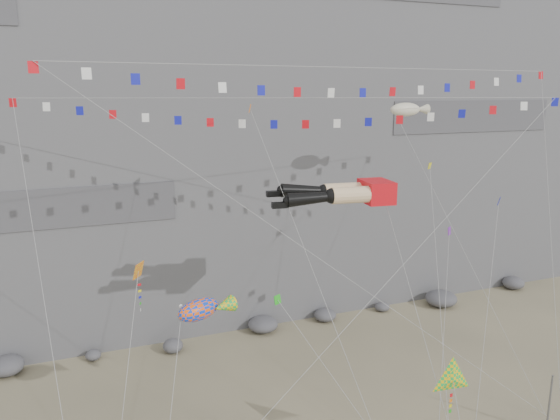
% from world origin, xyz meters
% --- Properties ---
extents(cliff, '(80.00, 28.00, 50.00)m').
position_xyz_m(cliff, '(0.00, 32.00, 25.00)').
color(cliff, slate).
rests_on(cliff, ground).
extents(talus_boulders, '(60.00, 3.00, 1.20)m').
position_xyz_m(talus_boulders, '(0.00, 17.00, 0.60)').
color(talus_boulders, '#59595E').
rests_on(talus_boulders, ground).
extents(anchor_pole_right, '(0.12, 0.12, 3.90)m').
position_xyz_m(anchor_pole_right, '(11.25, -2.89, 1.95)').
color(anchor_pole_right, slate).
rests_on(anchor_pole_right, ground).
extents(legs_kite, '(7.89, 13.52, 18.44)m').
position_xyz_m(legs_kite, '(0.92, 4.61, 14.37)').
color(legs_kite, red).
rests_on(legs_kite, ground).
extents(flag_banner_upper, '(32.87, 18.88, 27.75)m').
position_xyz_m(flag_banner_upper, '(-1.16, 8.33, 20.01)').
color(flag_banner_upper, red).
rests_on(flag_banner_upper, ground).
extents(flag_banner_lower, '(33.97, 9.77, 25.87)m').
position_xyz_m(flag_banner_lower, '(1.20, 5.03, 21.81)').
color(flag_banner_lower, red).
rests_on(flag_banner_lower, ground).
extents(harlequin_kite, '(3.78, 6.74, 13.39)m').
position_xyz_m(harlequin_kite, '(-11.85, 2.16, 11.73)').
color(harlequin_kite, red).
rests_on(harlequin_kite, ground).
extents(fish_windsock, '(5.87, 8.14, 11.87)m').
position_xyz_m(fish_windsock, '(-8.76, 2.76, 8.96)').
color(fish_windsock, '#FF590D').
rests_on(fish_windsock, ground).
extents(delta_kite, '(2.47, 4.09, 7.78)m').
position_xyz_m(delta_kite, '(2.78, -4.11, 6.05)').
color(delta_kite, yellow).
rests_on(delta_kite, ground).
extents(blimp_windsock, '(5.34, 13.10, 22.95)m').
position_xyz_m(blimp_windsock, '(9.29, 10.80, 19.01)').
color(blimp_windsock, beige).
rests_on(blimp_windsock, ground).
extents(small_kite_a, '(3.45, 16.06, 24.90)m').
position_xyz_m(small_kite_a, '(-3.59, 8.60, 18.98)').
color(small_kite_a, orange).
rests_on(small_kite_a, ground).
extents(small_kite_b, '(8.23, 10.22, 16.41)m').
position_xyz_m(small_kite_b, '(9.17, 4.74, 10.94)').
color(small_kite_b, '#6F1CA3').
rests_on(small_kite_b, ground).
extents(small_kite_c, '(5.44, 10.47, 14.20)m').
position_xyz_m(small_kite_c, '(-4.31, 2.10, 8.95)').
color(small_kite_c, green).
rests_on(small_kite_c, ground).
extents(small_kite_d, '(7.81, 13.84, 21.43)m').
position_xyz_m(small_kite_d, '(8.99, 6.97, 14.82)').
color(small_kite_d, yellow).
rests_on(small_kite_d, ground).
extents(small_kite_e, '(7.48, 7.45, 16.70)m').
position_xyz_m(small_kite_e, '(10.31, 1.67, 13.41)').
color(small_kite_e, '#1317AD').
rests_on(small_kite_e, ground).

